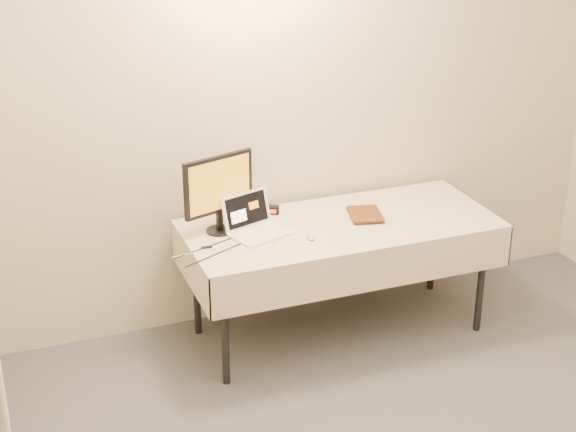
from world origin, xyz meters
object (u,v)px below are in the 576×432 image
object	(u,v)px
table	(340,233)
laptop	(254,224)
monitor	(218,188)
book	(350,198)

from	to	relation	value
table	laptop	distance (m)	0.54
monitor	laptop	bearing A→B (deg)	-41.79
table	monitor	distance (m)	0.79
laptop	book	size ratio (longest dim) A/B	1.52
table	laptop	xyz separation A→B (m)	(-0.52, 0.05, 0.12)
laptop	monitor	distance (m)	0.30
monitor	book	size ratio (longest dim) A/B	1.83
table	book	distance (m)	0.21
table	monitor	size ratio (longest dim) A/B	4.00
monitor	table	bearing A→B (deg)	-28.54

